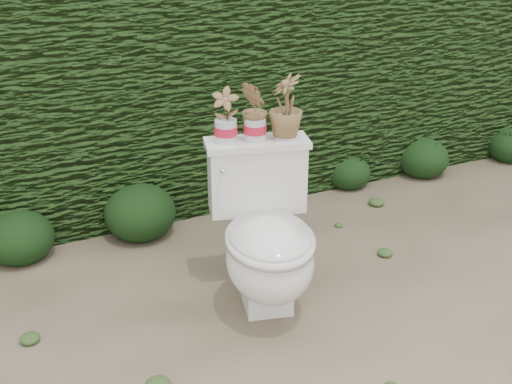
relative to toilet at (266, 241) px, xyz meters
name	(u,v)px	position (x,y,z in m)	size (l,w,h in m)	color
ground	(282,308)	(0.06, -0.07, -0.36)	(60.00, 60.00, 0.00)	gray
hedge	(172,73)	(0.06, 1.53, 0.44)	(8.00, 1.00, 1.60)	#284918
toilet	(266,241)	(0.00, 0.00, 0.00)	(0.61, 0.77, 0.78)	silver
potted_plant_left	(226,117)	(-0.09, 0.27, 0.54)	(0.13, 0.09, 0.25)	#2A7424
potted_plant_center	(255,112)	(0.05, 0.23, 0.56)	(0.15, 0.12, 0.28)	#2A7424
potted_plant_right	(286,108)	(0.19, 0.20, 0.57)	(0.17, 0.17, 0.30)	#2A7424
liriope_clump_2	(19,233)	(-1.04, 0.98, -0.21)	(0.37, 0.37, 0.30)	black
liriope_clump_3	(140,208)	(-0.36, 0.97, -0.19)	(0.42, 0.42, 0.34)	black
liriope_clump_4	(242,187)	(0.33, 1.04, -0.21)	(0.37, 0.37, 0.30)	black
liriope_clump_5	(348,169)	(1.14, 1.06, -0.23)	(0.31, 0.31, 0.24)	black
liriope_clump_6	(423,155)	(1.74, 1.01, -0.21)	(0.37, 0.37, 0.29)	black
liriope_clump_7	(511,143)	(2.53, 0.96, -0.22)	(0.33, 0.33, 0.27)	black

